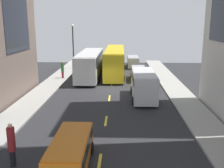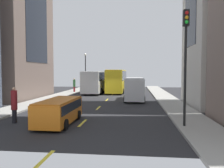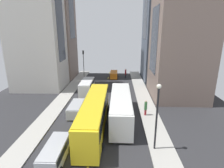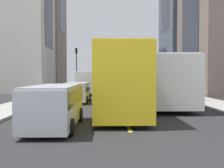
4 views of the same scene
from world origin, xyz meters
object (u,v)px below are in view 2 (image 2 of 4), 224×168
(car_silver_2, at_px, (134,84))
(car_orange_0, at_px, (59,109))
(traffic_light_near_corner, at_px, (186,47))
(city_bus_white, at_px, (97,80))
(pedestrian_crossing_near, at_px, (74,85))
(car_silver_1, at_px, (136,87))
(streetcar_yellow, at_px, (117,79))
(pedestrian_walking_far, at_px, (14,104))
(delivery_van_white, at_px, (135,87))

(car_silver_2, bearing_deg, car_orange_0, -98.20)
(car_silver_2, height_order, traffic_light_near_corner, traffic_light_near_corner)
(city_bus_white, height_order, pedestrian_crossing_near, city_bus_white)
(car_orange_0, xyz_separation_m, traffic_light_near_corner, (7.48, -0.36, 3.73))
(car_silver_1, relative_size, pedestrian_crossing_near, 2.10)
(city_bus_white, xyz_separation_m, car_silver_2, (5.91, 8.47, -0.98))
(car_silver_2, xyz_separation_m, traffic_light_near_corner, (3.09, -30.82, 3.61))
(streetcar_yellow, xyz_separation_m, traffic_light_near_corner, (5.87, -24.69, 2.51))
(car_silver_1, height_order, pedestrian_walking_far, pedestrian_walking_far)
(car_silver_2, xyz_separation_m, pedestrian_crossing_near, (-9.32, -9.51, 0.25))
(streetcar_yellow, xyz_separation_m, pedestrian_crossing_near, (-6.54, -3.39, -0.85))
(delivery_van_white, height_order, car_orange_0, delivery_van_white)
(car_silver_1, bearing_deg, city_bus_white, 168.64)
(car_silver_2, height_order, pedestrian_walking_far, pedestrian_walking_far)
(pedestrian_crossing_near, xyz_separation_m, traffic_light_near_corner, (12.41, -21.30, 3.36))
(car_orange_0, xyz_separation_m, car_silver_1, (4.70, 20.74, 0.03))
(traffic_light_near_corner, bearing_deg, car_silver_2, 95.72)
(streetcar_yellow, height_order, car_orange_0, streetcar_yellow)
(pedestrian_crossing_near, height_order, pedestrian_walking_far, pedestrian_crossing_near)
(city_bus_white, bearing_deg, traffic_light_near_corner, -68.06)
(city_bus_white, height_order, car_silver_2, city_bus_white)
(delivery_van_white, height_order, pedestrian_crossing_near, delivery_van_white)
(car_silver_1, relative_size, car_silver_2, 0.99)
(delivery_van_white, height_order, pedestrian_walking_far, delivery_van_white)
(city_bus_white, distance_m, pedestrian_walking_far, 22.09)
(car_silver_1, distance_m, pedestrian_crossing_near, 9.64)
(streetcar_yellow, relative_size, traffic_light_near_corner, 2.10)
(city_bus_white, height_order, delivery_van_white, city_bus_white)
(streetcar_yellow, bearing_deg, traffic_light_near_corner, -76.63)
(delivery_van_white, distance_m, car_silver_2, 18.21)
(city_bus_white, bearing_deg, car_silver_2, 55.08)
(streetcar_yellow, distance_m, traffic_light_near_corner, 25.50)
(delivery_van_white, relative_size, car_silver_2, 1.35)
(car_orange_0, bearing_deg, streetcar_yellow, 86.22)
(delivery_van_white, xyz_separation_m, pedestrian_walking_far, (-7.50, -12.30, -0.32))
(city_bus_white, xyz_separation_m, streetcar_yellow, (3.13, 2.34, 0.12))
(car_silver_1, bearing_deg, streetcar_yellow, 130.71)
(city_bus_white, relative_size, car_orange_0, 2.53)
(city_bus_white, relative_size, streetcar_yellow, 0.85)
(car_silver_1, relative_size, pedestrian_walking_far, 1.97)
(delivery_van_white, xyz_separation_m, car_silver_1, (0.12, 8.48, -0.59))
(delivery_van_white, bearing_deg, pedestrian_walking_far, -121.35)
(pedestrian_walking_far, xyz_separation_m, traffic_light_near_corner, (10.39, -0.32, 3.43))
(delivery_van_white, distance_m, traffic_light_near_corner, 13.32)
(car_orange_0, bearing_deg, traffic_light_near_corner, -2.73)
(streetcar_yellow, xyz_separation_m, car_orange_0, (-1.61, -24.33, -1.22))
(car_orange_0, height_order, car_silver_1, car_silver_1)
(car_orange_0, distance_m, traffic_light_near_corner, 8.36)
(streetcar_yellow, distance_m, delivery_van_white, 12.45)
(car_orange_0, xyz_separation_m, car_silver_2, (4.39, 30.46, 0.12))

